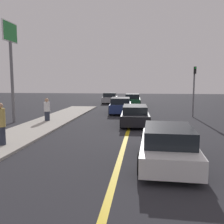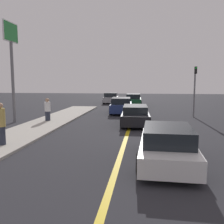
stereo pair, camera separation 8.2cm
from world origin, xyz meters
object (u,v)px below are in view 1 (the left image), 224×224
(car_ahead_center, at_px, (135,115))
(car_parked_left_lot, at_px, (132,100))
(car_oncoming_far, at_px, (110,98))
(car_near_right_lane, at_px, (168,145))
(roadside_sign, at_px, (11,49))
(car_far_distant, at_px, (121,106))
(traffic_light, at_px, (194,86))
(pedestrian_far_standing, at_px, (1,124))
(pedestrian_by_sign, at_px, (47,110))

(car_ahead_center, bearing_deg, car_parked_left_lot, 90.75)
(car_ahead_center, relative_size, car_parked_left_lot, 1.01)
(car_parked_left_lot, relative_size, car_oncoming_far, 1.20)
(car_near_right_lane, distance_m, roadside_sign, 13.03)
(car_far_distant, bearing_deg, car_oncoming_far, 99.20)
(car_ahead_center, xyz_separation_m, traffic_light, (4.50, 3.94, 1.82))
(car_parked_left_lot, distance_m, pedestrian_far_standing, 20.42)
(car_far_distant, relative_size, roadside_sign, 0.69)
(car_far_distant, height_order, car_parked_left_lot, car_far_distant)
(car_parked_left_lot, bearing_deg, pedestrian_by_sign, -113.94)
(car_parked_left_lot, distance_m, car_oncoming_far, 3.99)
(car_far_distant, relative_size, car_parked_left_lot, 0.99)
(pedestrian_by_sign, relative_size, traffic_light, 0.39)
(car_oncoming_far, xyz_separation_m, roadside_sign, (-4.64, -16.14, 4.32))
(pedestrian_by_sign, bearing_deg, car_oncoming_far, 81.39)
(traffic_light, relative_size, roadside_sign, 0.59)
(pedestrian_by_sign, height_order, roadside_sign, roadside_sign)
(car_near_right_lane, distance_m, pedestrian_by_sign, 10.88)
(car_parked_left_lot, distance_m, pedestrian_by_sign, 14.22)
(car_far_distant, relative_size, traffic_light, 1.16)
(car_parked_left_lot, xyz_separation_m, pedestrian_far_standing, (-4.82, -19.84, 0.36))
(car_ahead_center, distance_m, traffic_light, 6.26)
(traffic_light, bearing_deg, pedestrian_by_sign, -160.20)
(car_far_distant, bearing_deg, car_ahead_center, -79.30)
(car_ahead_center, height_order, car_oncoming_far, car_oncoming_far)
(traffic_light, bearing_deg, roadside_sign, -161.85)
(car_near_right_lane, height_order, pedestrian_far_standing, pedestrian_far_standing)
(car_parked_left_lot, bearing_deg, roadside_sign, -121.06)
(car_ahead_center, xyz_separation_m, car_far_distant, (-1.46, 5.80, 0.05))
(pedestrian_far_standing, height_order, traffic_light, traffic_light)
(pedestrian_by_sign, bearing_deg, roadside_sign, -170.02)
(car_ahead_center, distance_m, pedestrian_by_sign, 6.11)
(car_near_right_lane, bearing_deg, car_ahead_center, 102.00)
(car_near_right_lane, height_order, pedestrian_by_sign, pedestrian_by_sign)
(car_near_right_lane, xyz_separation_m, car_ahead_center, (-1.36, 7.79, -0.01))
(car_ahead_center, bearing_deg, car_far_distant, 101.93)
(car_near_right_lane, distance_m, car_parked_left_lot, 21.16)
(car_oncoming_far, height_order, pedestrian_far_standing, pedestrian_far_standing)
(car_ahead_center, xyz_separation_m, roadside_sign, (-8.35, -0.27, 4.36))
(car_parked_left_lot, height_order, car_oncoming_far, car_parked_left_lot)
(car_far_distant, bearing_deg, car_parked_left_lot, 80.64)
(car_near_right_lane, xyz_separation_m, car_oncoming_far, (-5.08, 23.66, 0.02))
(roadside_sign, bearing_deg, pedestrian_by_sign, 9.98)
(car_parked_left_lot, bearing_deg, car_near_right_lane, -85.99)
(traffic_light, xyz_separation_m, roadside_sign, (-12.86, -4.21, 2.54))
(car_far_distant, distance_m, car_oncoming_far, 10.32)
(car_far_distant, height_order, traffic_light, traffic_light)
(car_ahead_center, bearing_deg, pedestrian_far_standing, -132.17)
(car_parked_left_lot, bearing_deg, car_far_distant, -97.46)
(car_near_right_lane, relative_size, car_parked_left_lot, 0.98)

